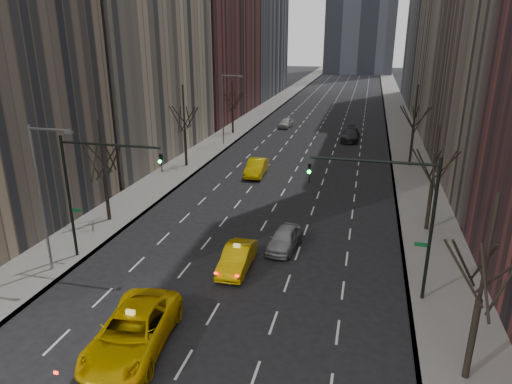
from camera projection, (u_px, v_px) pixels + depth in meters
The scene contains 18 objects.
sidewalk_left at pixel (260, 113), 83.58m from camera, with size 4.50×320.00×0.15m, color slate.
sidewalk_right at pixel (399, 119), 78.05m from camera, with size 4.50×320.00×0.15m, color slate.
tree_lw_b at pixel (105, 176), 34.65m from camera, with size 3.36×3.50×7.82m.
tree_lw_c at pixel (185, 131), 49.21m from camera, with size 3.36×3.50×8.74m.
tree_lw_d at pixel (232, 109), 65.87m from camera, with size 3.36×3.50×7.36m.
tree_rw_a at pixel (479, 301), 18.17m from camera, with size 3.36×3.50×8.28m.
tree_rw_b at pixel (432, 183), 32.90m from camera, with size 3.36×3.50×7.82m.
tree_rw_c at pixel (413, 130), 49.30m from camera, with size 3.36×3.50×8.74m.
traffic_mast_left at pixel (90, 180), 27.91m from camera, with size 6.69×0.39×8.00m.
traffic_mast_right at pixel (400, 205), 23.80m from camera, with size 6.69×0.39×8.00m.
streetlight_near at pixel (44, 185), 26.42m from camera, with size 2.83×0.22×9.00m.
streetlight_far at pixel (225, 102), 58.52m from camera, with size 2.83×0.22×9.00m.
taxi_suv at pixel (133, 332), 21.04m from camera, with size 3.08×6.69×1.86m, color #E6B804.
taxi_sedan at pixel (237, 258), 28.31m from camera, with size 1.59×4.57×1.51m, color #E1B004.
silver_sedan_ahead at pixel (284, 238), 31.09m from camera, with size 1.73×4.30×1.46m, color gray.
far_taxi at pixel (257, 167), 47.18m from camera, with size 1.75×5.02×1.65m, color #E8BE04.
far_suv_grey at pixel (350, 134), 62.54m from camera, with size 2.34×5.76×1.67m, color #29292D.
far_car_white at pixel (286, 123), 71.35m from camera, with size 1.66×4.13×1.41m, color beige.
Camera 1 is at (7.11, -11.41, 13.96)m, focal length 32.00 mm.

